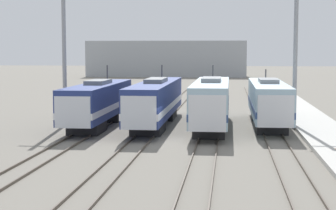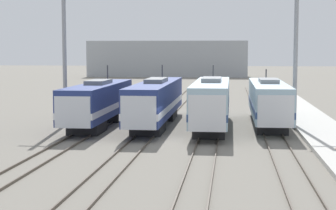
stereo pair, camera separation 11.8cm
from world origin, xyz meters
TOP-DOWN VIEW (x-y plane):
  - ground_plane at (0.00, 0.00)m, footprint 400.00×400.00m
  - rail_pair_far_left at (-7.33, 0.00)m, footprint 1.50×120.00m
  - rail_pair_center_left at (-2.44, 0.00)m, footprint 1.51×120.00m
  - rail_pair_center_right at (2.44, 0.00)m, footprint 1.51×120.00m
  - rail_pair_far_right at (7.33, 0.00)m, footprint 1.50×120.00m
  - locomotive_far_left at (-7.33, 6.94)m, footprint 2.93×16.34m
  - locomotive_center_left at (-2.44, 8.13)m, footprint 2.83×19.23m
  - locomotive_center_right at (2.44, 6.61)m, footprint 2.89×17.14m
  - locomotive_far_right at (7.33, 9.24)m, footprint 2.92×17.09m
  - catenary_tower_left at (-10.40, 7.72)m, footprint 2.47×0.36m
  - catenary_tower_right at (9.37, 7.72)m, footprint 2.47×0.36m
  - platform at (11.37, 0.00)m, footprint 4.00×120.00m
  - depot_building at (-11.94, 101.71)m, footprint 39.83×9.83m

SIDE VIEW (x-z plane):
  - ground_plane at x=0.00m, z-range 0.00..0.00m
  - rail_pair_far_left at x=-7.33m, z-range 0.00..0.15m
  - rail_pair_center_left at x=-2.44m, z-range 0.00..0.15m
  - rail_pair_center_right at x=2.44m, z-range 0.00..0.15m
  - rail_pair_far_right at x=7.33m, z-range 0.00..0.15m
  - platform at x=11.37m, z-range 0.00..0.31m
  - locomotive_far_left at x=-7.33m, z-range -0.52..4.69m
  - locomotive_far_right at x=7.33m, z-range -0.29..4.53m
  - locomotive_center_left at x=-2.44m, z-range -0.47..4.74m
  - locomotive_center_right at x=2.44m, z-range -0.41..4.84m
  - depot_building at x=-11.94m, z-range 0.00..8.95m
  - catenary_tower_left at x=-10.40m, z-range 0.18..12.73m
  - catenary_tower_right at x=9.37m, z-range 0.18..12.73m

